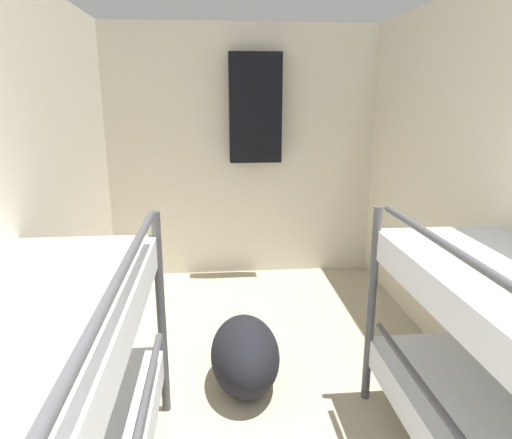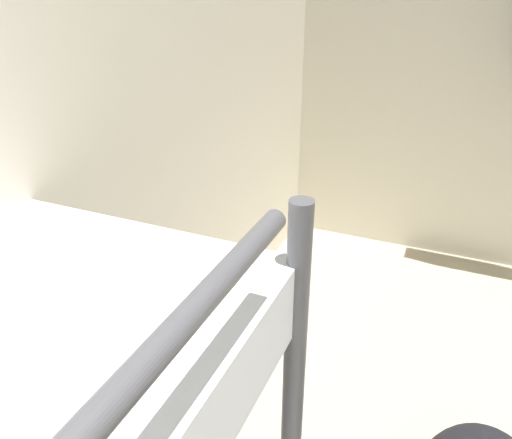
# 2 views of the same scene
# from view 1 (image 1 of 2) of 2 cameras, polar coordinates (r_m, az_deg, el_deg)

# --- Properties ---
(wall_back) EXTENTS (2.48, 0.06, 2.21)m
(wall_back) POSITION_cam_1_polar(r_m,az_deg,el_deg) (4.12, -1.68, 8.13)
(wall_back) COLOR beige
(wall_back) RESTS_ON ground_plane
(duffel_bag) EXTENTS (0.39, 0.62, 0.39)m
(duffel_bag) POSITION_cam_1_polar(r_m,az_deg,el_deg) (2.69, -1.38, -16.51)
(duffel_bag) COLOR black
(duffel_bag) RESTS_ON ground_plane
(hanging_coat) EXTENTS (0.44, 0.12, 0.90)m
(hanging_coat) POSITION_cam_1_polar(r_m,az_deg,el_deg) (3.94, -0.09, 13.71)
(hanging_coat) COLOR black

